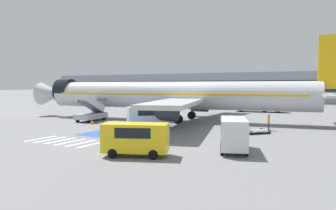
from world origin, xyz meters
The scene contains 20 objects.
ground_plane centered at (0.00, 0.00, 0.00)m, with size 600.00×600.00×0.00m, color slate.
apron_leadline_yellow centered at (1.56, 0.14, 0.00)m, with size 0.20×80.74×0.01m, color gold.
apron_stand_patch_blue centered at (1.56, -10.11, 0.00)m, with size 5.34×11.53×0.01m, color #2856A8.
apron_walkway_bar_0 centered at (-2.04, -18.81, 0.00)m, with size 0.44×3.60×0.01m, color silver.
apron_walkway_bar_1 centered at (-0.84, -18.81, 0.00)m, with size 0.44×3.60×0.01m, color silver.
apron_walkway_bar_2 centered at (0.36, -18.81, 0.00)m, with size 0.44×3.60×0.01m, color silver.
apron_walkway_bar_3 centered at (1.56, -18.81, 0.00)m, with size 0.44×3.60×0.01m, color silver.
apron_walkway_bar_4 centered at (2.76, -18.81, 0.00)m, with size 0.44×3.60×0.01m, color silver.
apron_walkway_bar_5 centered at (3.96, -18.81, 0.00)m, with size 0.44×3.60×0.01m, color silver.
airliner centered at (2.21, 0.22, 3.46)m, with size 46.32×33.87×10.55m.
boarding_stairs_forward centered at (-7.90, -5.50, 0.95)m, with size 2.80×5.43×3.69m.
fuel_tanker centered at (8.72, 20.77, 1.83)m, with size 9.18×3.80×3.61m.
service_van_0 centered at (2.10, -7.52, 1.40)m, with size 4.43×4.36×2.36m.
service_van_1 centered at (14.91, -16.16, 1.41)m, with size 3.22×4.97×2.39m.
service_van_2 centered at (9.56, -20.86, 1.32)m, with size 4.75×3.32×2.22m.
baggage_cart centered at (14.28, -6.46, 0.26)m, with size 2.85×2.94×0.87m.
ground_crew_0 centered at (11.39, -5.38, 0.94)m, with size 0.49×0.42×1.63m.
ground_crew_1 centered at (14.95, -3.79, 1.06)m, with size 0.31×0.47×1.83m.
traffic_cone_0 centered at (-5.36, -8.27, 0.28)m, with size 0.50×0.50×0.56m.
terminal_building centered at (-6.94, 59.20, 4.27)m, with size 135.98×12.10×8.54m.
Camera 1 is at (21.85, -39.11, 4.77)m, focal length 35.00 mm.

